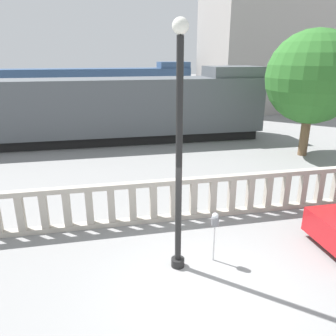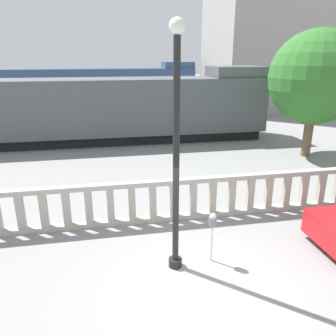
% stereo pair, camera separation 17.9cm
% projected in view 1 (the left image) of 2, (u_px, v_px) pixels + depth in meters
% --- Properties ---
extents(ground_plane, '(160.00, 160.00, 0.00)m').
position_uv_depth(ground_plane, '(206.00, 287.00, 7.09)').
color(ground_plane, gray).
extents(balustrade, '(15.71, 0.24, 1.30)m').
position_uv_depth(balustrade, '(174.00, 200.00, 9.81)').
color(balustrade, '#ADA599').
rests_on(balustrade, ground).
extents(lamppost, '(0.32, 0.32, 5.43)m').
position_uv_depth(lamppost, '(179.00, 149.00, 6.86)').
color(lamppost, black).
rests_on(lamppost, ground).
extents(parking_meter, '(0.19, 0.19, 1.28)m').
position_uv_depth(parking_meter, '(215.00, 222.00, 7.69)').
color(parking_meter, silver).
rests_on(parking_meter, ground).
extents(train_near, '(25.80, 2.88, 4.15)m').
position_uv_depth(train_near, '(35.00, 112.00, 17.62)').
color(train_near, black).
rests_on(train_near, ground).
extents(train_far, '(20.54, 3.04, 4.10)m').
position_uv_depth(train_far, '(89.00, 86.00, 32.64)').
color(train_far, black).
rests_on(train_far, ground).
extents(building_block, '(10.33, 8.56, 12.31)m').
position_uv_depth(building_block, '(266.00, 39.00, 29.48)').
color(building_block, gray).
rests_on(building_block, ground).
extents(tree_left, '(4.31, 4.31, 5.94)m').
position_uv_depth(tree_left, '(313.00, 78.00, 15.24)').
color(tree_left, brown).
rests_on(tree_left, ground).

